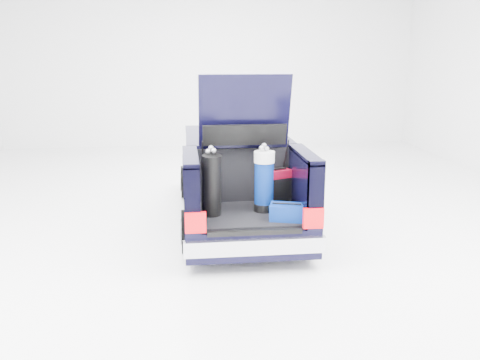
{
  "coord_description": "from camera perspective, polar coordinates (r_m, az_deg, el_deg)",
  "views": [
    {
      "loc": [
        -0.87,
        -8.08,
        2.76
      ],
      "look_at": [
        0.0,
        -0.5,
        0.82
      ],
      "focal_mm": 38.0,
      "sensor_mm": 36.0,
      "label": 1
    }
  ],
  "objects": [
    {
      "name": "ground",
      "position": [
        8.58,
        -0.38,
        -4.47
      ],
      "size": [
        14.0,
        14.0,
        0.0
      ],
      "primitive_type": "plane",
      "color": "white",
      "rests_on": "ground"
    },
    {
      "name": "car",
      "position": [
        8.49,
        -0.47,
        0.06
      ],
      "size": [
        1.87,
        4.65,
        2.47
      ],
      "color": "black",
      "rests_on": "ground"
    },
    {
      "name": "red_suitcase",
      "position": [
        7.35,
        4.43,
        -0.8
      ],
      "size": [
        0.38,
        0.32,
        0.54
      ],
      "rotation": [
        0.0,
        0.0,
        0.37
      ],
      "color": "maroon",
      "rests_on": "car"
    },
    {
      "name": "black_golf_bag",
      "position": [
        6.78,
        -3.2,
        -0.57
      ],
      "size": [
        0.32,
        0.37,
        0.94
      ],
      "rotation": [
        0.0,
        0.0,
        0.18
      ],
      "color": "black",
      "rests_on": "car"
    },
    {
      "name": "blue_golf_bag",
      "position": [
        6.98,
        2.72,
        -0.07
      ],
      "size": [
        0.3,
        0.3,
        0.95
      ],
      "rotation": [
        0.0,
        0.0,
        0.07
      ],
      "color": "black",
      "rests_on": "car"
    },
    {
      "name": "blue_duffel",
      "position": [
        6.72,
        5.25,
        -3.59
      ],
      "size": [
        0.49,
        0.39,
        0.23
      ],
      "rotation": [
        0.0,
        0.0,
        -0.27
      ],
      "color": "navy",
      "rests_on": "car"
    }
  ]
}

